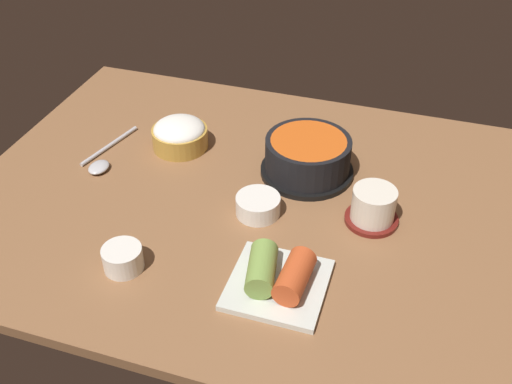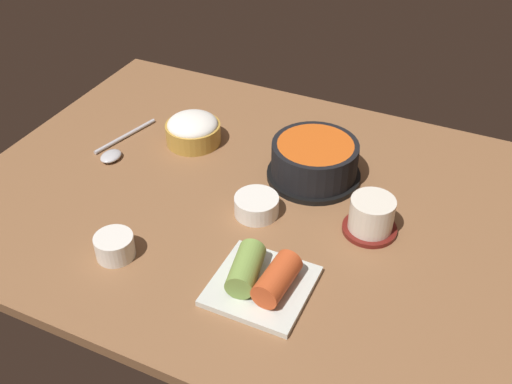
# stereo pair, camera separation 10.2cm
# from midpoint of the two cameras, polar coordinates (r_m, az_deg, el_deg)

# --- Properties ---
(dining_table) EXTENTS (1.00, 0.76, 0.02)m
(dining_table) POSITION_cam_midpoint_polar(r_m,az_deg,el_deg) (1.07, -3.44, -0.97)
(dining_table) COLOR brown
(dining_table) RESTS_ON ground
(stone_pot) EXTENTS (0.17, 0.17, 0.07)m
(stone_pot) POSITION_cam_midpoint_polar(r_m,az_deg,el_deg) (1.10, 2.28, 3.31)
(stone_pot) COLOR black
(stone_pot) RESTS_ON dining_table
(rice_bowl) EXTENTS (0.11, 0.11, 0.06)m
(rice_bowl) POSITION_cam_midpoint_polar(r_m,az_deg,el_deg) (1.19, -9.73, 5.36)
(rice_bowl) COLOR #B78C38
(rice_bowl) RESTS_ON dining_table
(tea_cup_with_saucer) EXTENTS (0.09, 0.09, 0.06)m
(tea_cup_with_saucer) POSITION_cam_midpoint_polar(r_m,az_deg,el_deg) (1.00, 8.29, -1.34)
(tea_cup_with_saucer) COLOR maroon
(tea_cup_with_saucer) RESTS_ON dining_table
(banchan_cup_center) EXTENTS (0.08, 0.08, 0.03)m
(banchan_cup_center) POSITION_cam_midpoint_polar(r_m,az_deg,el_deg) (1.01, -2.69, -1.35)
(banchan_cup_center) COLOR white
(banchan_cup_center) RESTS_ON dining_table
(kimchi_plate) EXTENTS (0.14, 0.14, 0.05)m
(kimchi_plate) POSITION_cam_midpoint_polar(r_m,az_deg,el_deg) (0.89, -1.23, -8.26)
(kimchi_plate) COLOR silver
(kimchi_plate) RESTS_ON dining_table
(side_bowl_near) EXTENTS (0.06, 0.06, 0.04)m
(side_bowl_near) POSITION_cam_midpoint_polar(r_m,az_deg,el_deg) (0.95, -15.63, -6.18)
(side_bowl_near) COLOR white
(side_bowl_near) RESTS_ON dining_table
(spoon) EXTENTS (0.06, 0.18, 0.01)m
(spoon) POSITION_cam_midpoint_polar(r_m,az_deg,el_deg) (1.19, -16.82, 2.85)
(spoon) COLOR #B7B7BC
(spoon) RESTS_ON dining_table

